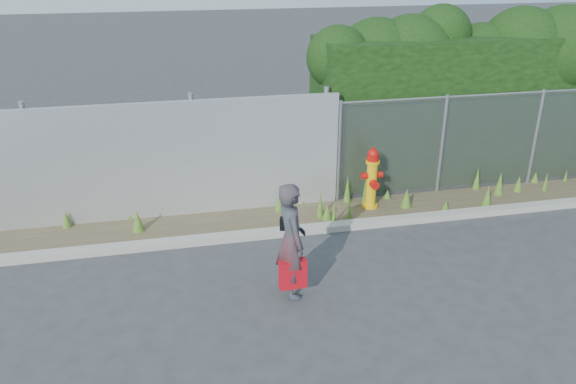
{
  "coord_description": "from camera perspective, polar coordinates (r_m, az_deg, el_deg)",
  "views": [
    {
      "loc": [
        -2.05,
        -6.79,
        4.69
      ],
      "look_at": [
        -0.3,
        1.4,
        1.0
      ],
      "focal_mm": 35.0,
      "sensor_mm": 36.0,
      "label": 1
    }
  ],
  "objects": [
    {
      "name": "weed_strip",
      "position": [
        10.61,
        2.11,
        -1.64
      ],
      "size": [
        16.0,
        1.35,
        0.55
      ],
      "color": "#4C402B",
      "rests_on": "ground"
    },
    {
      "name": "ground",
      "position": [
        8.5,
        4.01,
        -9.76
      ],
      "size": [
        80.0,
        80.0,
        0.0
      ],
      "primitive_type": "plane",
      "color": "#353537",
      "rests_on": "ground"
    },
    {
      "name": "corrugated_fence",
      "position": [
        10.5,
        -17.86,
        2.61
      ],
      "size": [
        8.5,
        0.21,
        2.3
      ],
      "color": "silver",
      "rests_on": "ground"
    },
    {
      "name": "black_shoulder_bag",
      "position": [
        7.94,
        0.06,
        -3.26
      ],
      "size": [
        0.25,
        0.1,
        0.18
      ],
      "rotation": [
        0.0,
        0.0,
        -0.3
      ],
      "color": "black"
    },
    {
      "name": "curb",
      "position": [
        9.97,
        1.21,
        -3.9
      ],
      "size": [
        16.0,
        0.22,
        0.12
      ],
      "primitive_type": "cube",
      "color": "gray",
      "rests_on": "ground"
    },
    {
      "name": "hedge",
      "position": [
        12.88,
        18.45,
        10.75
      ],
      "size": [
        7.56,
        2.24,
        3.61
      ],
      "color": "black",
      "rests_on": "ground"
    },
    {
      "name": "chainlink_fence",
      "position": [
        12.2,
        19.77,
        4.9
      ],
      "size": [
        6.5,
        0.07,
        2.05
      ],
      "color": "gray",
      "rests_on": "ground"
    },
    {
      "name": "woman",
      "position": [
        7.94,
        0.33,
        -4.95
      ],
      "size": [
        0.48,
        0.67,
        1.74
      ],
      "primitive_type": "imported",
      "rotation": [
        0.0,
        0.0,
        1.66
      ],
      "color": "#0D4E55",
      "rests_on": "ground"
    },
    {
      "name": "fire_hydrant",
      "position": [
        10.82,
        8.51,
        1.31
      ],
      "size": [
        0.42,
        0.37,
        1.24
      ],
      "rotation": [
        0.0,
        0.0,
        0.02
      ],
      "color": "#E5AF0C",
      "rests_on": "ground"
    },
    {
      "name": "red_tote_bag",
      "position": [
        8.05,
        0.5,
        -8.31
      ],
      "size": [
        0.39,
        0.14,
        0.51
      ],
      "rotation": [
        0.0,
        0.0,
        0.04
      ],
      "color": "#A10920"
    }
  ]
}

